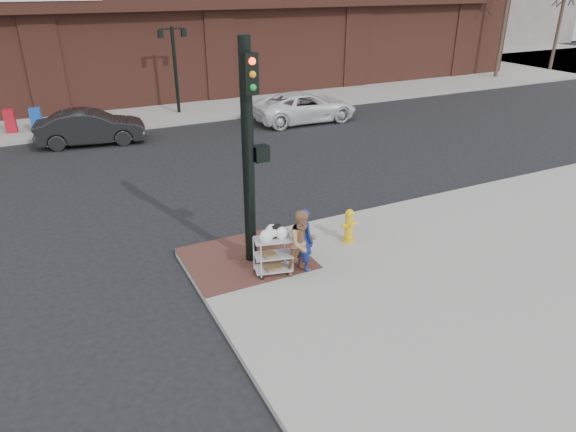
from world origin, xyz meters
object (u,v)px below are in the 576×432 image
lamp_post (175,61)px  fire_hydrant (349,225)px  traffic_signal_pole (249,150)px  woman_blue (304,239)px  utility_cart (273,252)px  pedestrian_tan (303,243)px  sedan_dark (91,127)px  minivan_white (305,107)px

lamp_post → fire_hydrant: lamp_post is taller
traffic_signal_pole → woman_blue: 2.31m
woman_blue → utility_cart: (-0.68, 0.15, -0.22)m
woman_blue → fire_hydrant: bearing=-79.6°
lamp_post → fire_hydrant: 15.58m
lamp_post → woman_blue: 16.29m
pedestrian_tan → fire_hydrant: size_ratio=1.73×
sedan_dark → fire_hydrant: size_ratio=4.84×
pedestrian_tan → fire_hydrant: 1.96m
pedestrian_tan → sedan_dark: 13.32m
woman_blue → fire_hydrant: woman_blue is taller
sedan_dark → fire_hydrant: bearing=-150.2°
traffic_signal_pole → woman_blue: traffic_signal_pole is taller
traffic_signal_pole → pedestrian_tan: bearing=-54.2°
traffic_signal_pole → fire_hydrant: 3.36m
traffic_signal_pole → sedan_dark: bearing=99.6°
fire_hydrant → sedan_dark: bearing=110.4°
fire_hydrant → utility_cart: bearing=-167.2°
woman_blue → fire_hydrant: (1.63, 0.68, -0.29)m
lamp_post → fire_hydrant: (0.03, -15.45, -2.02)m
woman_blue → pedestrian_tan: 0.19m
traffic_signal_pole → pedestrian_tan: 2.32m
minivan_white → utility_cart: minivan_white is taller
woman_blue → minivan_white: woman_blue is taller
minivan_white → fire_hydrant: (-4.96, -11.58, -0.09)m
woman_blue → minivan_white: bearing=-40.3°
traffic_signal_pole → woman_blue: bearing=-45.7°
utility_cart → fire_hydrant: (2.32, 0.52, -0.07)m
sedan_dark → minivan_white: (9.50, -0.61, -0.01)m
fire_hydrant → minivan_white: bearing=66.8°
lamp_post → traffic_signal_pole: 15.43m
pedestrian_tan → fire_hydrant: pedestrian_tan is taller
woman_blue → pedestrian_tan: (-0.11, -0.16, 0.02)m
traffic_signal_pole → woman_blue: size_ratio=3.38×
traffic_signal_pole → utility_cart: bearing=-75.9°
lamp_post → pedestrian_tan: size_ratio=2.65×
sedan_dark → traffic_signal_pole: bearing=-160.9°
pedestrian_tan → minivan_white: size_ratio=0.30×
lamp_post → utility_cart: bearing=-98.2°
woman_blue → sedan_dark: (-2.90, 12.86, -0.19)m
lamp_post → utility_cart: 16.25m
lamp_post → utility_cart: lamp_post is taller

